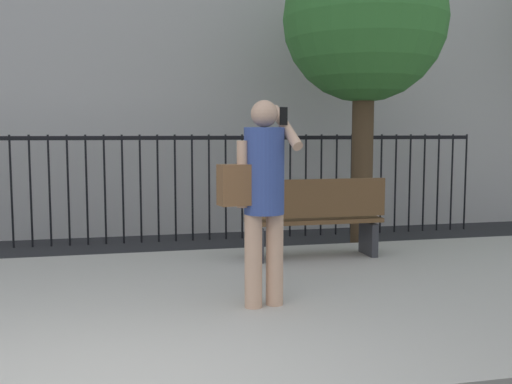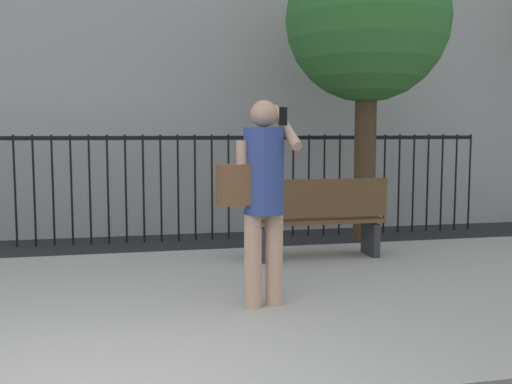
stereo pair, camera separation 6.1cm
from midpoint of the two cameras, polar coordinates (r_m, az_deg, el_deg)
sidewalk at (r=5.51m, az=-16.19°, el=-10.99°), size 28.00×4.40×0.15m
iron_fence at (r=9.00m, az=-15.17°, el=1.59°), size 12.03×0.04×1.60m
pedestrian_on_phone at (r=5.05m, az=0.17°, el=0.41°), size 0.69×0.51×1.75m
street_bench at (r=7.07m, az=5.46°, el=-2.34°), size 1.60×0.45×0.95m
street_tree_far at (r=8.64m, az=10.06°, el=15.55°), size 2.24×2.24×4.28m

